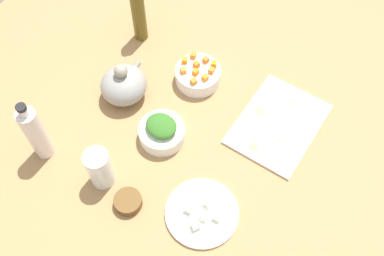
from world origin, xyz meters
TOP-DOWN VIEW (x-y plane):
  - tabletop at (0.00, 0.00)cm, footprint 190.00×190.00cm
  - cutting_board at (18.16, -21.98)cm, footprint 33.15×25.35cm
  - plate_tofu at (-21.03, -16.03)cm, footprint 21.62×21.62cm
  - bowl_greens at (-5.25, 7.97)cm, footprint 14.76×14.76cm
  - bowl_carrots at (20.28, 9.87)cm, footprint 15.49×15.49cm
  - bowl_small_side at (-29.54, 4.12)cm, footprint 8.27×8.27cm
  - teapot at (2.27, 27.70)cm, footprint 17.22×15.17cm
  - bottle_0 at (27.05, 38.13)cm, footprint 4.97×4.97cm
  - bottle_1 at (-28.54, 36.83)cm, footprint 5.90×5.90cm
  - drinking_glass_0 at (-26.92, 15.30)cm, footprint 7.39×7.39cm
  - carrot_cube_0 at (24.91, 9.49)cm, footprint 2.15×2.15cm
  - carrot_cube_1 at (18.62, 9.78)cm, footprint 2.02×2.02cm
  - carrot_cube_2 at (20.95, 15.50)cm, footprint 2.34×2.34cm
  - carrot_cube_3 at (21.49, 11.18)cm, footprint 2.32×2.32cm
  - carrot_cube_4 at (14.90, 8.36)cm, footprint 2.31×2.31cm
  - carrot_cube_5 at (18.22, 5.91)cm, footprint 2.28×2.28cm
  - carrot_cube_6 at (16.98, 13.68)cm, footprint 2.53×2.53cm
  - carrot_cube_7 at (21.91, 5.61)cm, footprint 1.95×1.95cm
  - carrot_cube_8 at (24.74, 6.22)cm, footprint 2.41×2.41cm
  - carrot_cube_9 at (24.33, 14.13)cm, footprint 2.11×2.11cm
  - chopped_greens_mound at (-5.25, 7.97)cm, footprint 10.43×11.47cm
  - tofu_cube_0 at (-25.81, -16.72)cm, footprint 3.07×3.07cm
  - tofu_cube_1 at (-18.05, -16.49)cm, footprint 2.77×2.77cm
  - tofu_cube_2 at (-22.49, -12.50)cm, footprint 2.38×2.38cm
  - tofu_cube_3 at (-22.28, -17.56)cm, footprint 2.38×2.38cm
  - tofu_cube_4 at (-20.33, -20.65)cm, footprint 2.35×2.35cm
  - dumpling_0 at (19.22, -14.95)cm, footprint 4.53×4.88cm
  - dumpling_1 at (20.95, -27.14)cm, footprint 4.54×4.74cm
  - dumpling_2 at (12.75, -25.64)cm, footprint 5.32×5.74cm
  - dumpling_3 at (6.61, -18.85)cm, footprint 5.35×5.56cm
  - dumpling_4 at (28.36, -22.78)cm, footprint 5.93×6.11cm
  - dumpling_5 at (7.52, -29.48)cm, footprint 7.78×7.65cm

SIDE VIEW (x-z plane):
  - tabletop at x=0.00cm, z-range 0.00..3.00cm
  - cutting_board at x=18.16cm, z-range 3.00..4.00cm
  - plate_tofu at x=-21.03cm, z-range 3.00..4.20cm
  - bowl_small_side at x=-29.54cm, z-range 3.00..6.11cm
  - dumpling_5 at x=7.52cm, z-range 4.00..6.12cm
  - dumpling_1 at x=20.95cm, z-range 4.00..6.17cm
  - dumpling_2 at x=12.75cm, z-range 4.00..6.20cm
  - tofu_cube_0 at x=-25.81cm, z-range 4.20..6.40cm
  - tofu_cube_1 at x=-18.05cm, z-range 4.20..6.40cm
  - tofu_cube_2 at x=-22.49cm, z-range 4.20..6.40cm
  - tofu_cube_3 at x=-22.28cm, z-range 4.20..6.40cm
  - tofu_cube_4 at x=-20.33cm, z-range 4.20..6.40cm
  - dumpling_4 at x=28.36cm, z-range 4.00..6.72cm
  - dumpling_3 at x=6.61cm, z-range 4.00..6.78cm
  - bowl_greens at x=-5.25cm, z-range 3.00..8.15cm
  - dumpling_0 at x=19.22cm, z-range 4.00..7.19cm
  - bowl_carrots at x=20.28cm, z-range 3.00..8.53cm
  - teapot at x=2.27cm, z-range 1.26..16.50cm
  - carrot_cube_0 at x=24.91cm, z-range 8.53..10.33cm
  - carrot_cube_1 at x=18.62cm, z-range 8.53..10.33cm
  - carrot_cube_2 at x=20.95cm, z-range 8.53..10.33cm
  - carrot_cube_3 at x=21.49cm, z-range 8.53..10.33cm
  - carrot_cube_4 at x=14.90cm, z-range 8.53..10.33cm
  - carrot_cube_5 at x=18.22cm, z-range 8.53..10.33cm
  - carrot_cube_6 at x=16.98cm, z-range 8.53..10.33cm
  - carrot_cube_7 at x=21.91cm, z-range 8.53..10.33cm
  - carrot_cube_8 at x=24.74cm, z-range 8.53..10.33cm
  - carrot_cube_9 at x=24.33cm, z-range 8.53..10.33cm
  - chopped_greens_mound at x=-5.25cm, z-range 8.15..11.71cm
  - drinking_glass_0 at x=-26.92cm, z-range 3.00..17.65cm
  - bottle_1 at x=-28.54cm, z-range 1.53..26.78cm
  - bottle_0 at x=27.05cm, z-range 1.27..27.29cm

